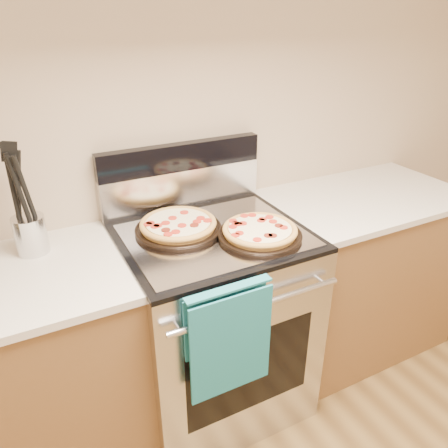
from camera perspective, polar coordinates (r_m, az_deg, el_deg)
name	(u,v)px	position (r m, az deg, el deg)	size (l,w,h in m)	color
wall_back	(176,112)	(1.96, -6.34, 14.34)	(4.00, 4.00, 0.00)	tan
range_body	(213,323)	(2.06, -1.40, -12.81)	(0.76, 0.68, 0.90)	#B7B7BC
oven_window	(250,371)	(1.85, 3.43, -18.63)	(0.56, 0.01, 0.40)	black
cooktop	(212,235)	(1.81, -1.56, -1.45)	(0.76, 0.68, 0.02)	black
backsplash_lower	(182,188)	(2.03, -5.45, 4.71)	(0.76, 0.06, 0.18)	silver
backsplash_upper	(181,157)	(1.98, -5.63, 8.75)	(0.76, 0.06, 0.12)	black
oven_handle	(258,306)	(1.59, 4.51, -10.59)	(0.03, 0.03, 0.70)	silver
dish_towel	(229,338)	(1.61, 0.61, -14.65)	(0.32, 0.05, 0.42)	#1A6985
foil_sheet	(215,235)	(1.78, -1.14, -1.48)	(0.70, 0.55, 0.01)	gray
cabinet_left	(5,389)	(1.98, -26.71, -18.66)	(1.00, 0.62, 0.88)	brown
cabinet_right	(354,274)	(2.52, 16.64, -6.26)	(1.00, 0.62, 0.88)	brown
countertop_right	(366,198)	(2.32, 18.08, 3.28)	(1.02, 0.64, 0.03)	beige
pepperoni_pizza_back	(178,226)	(1.81, -5.98, -0.23)	(0.35, 0.35, 0.05)	#B07A36
pepperoni_pizza_front	(260,232)	(1.76, 4.70, -1.04)	(0.34, 0.34, 0.05)	#B07A36
utensil_crock	(31,235)	(1.81, -23.92, -1.28)	(0.12, 0.12, 0.15)	silver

